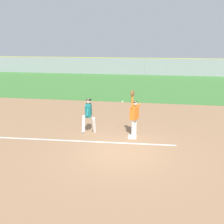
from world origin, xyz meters
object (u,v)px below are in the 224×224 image
Objects in this scene: parked_car_blue at (101,66)px; parked_car_green at (188,68)px; first_base at (132,137)px; parked_car_silver at (141,66)px; baseball at (122,102)px; fielder at (134,114)px; runner at (89,113)px.

parked_car_blue is 12.35m from parked_car_green.
first_base is 0.08× the size of parked_car_green.
parked_car_silver is at bearing 177.01° from parked_car_green.
baseball is 26.80m from parked_car_blue.
fielder is at bearing -11.99° from baseball.
first_base is 0.17× the size of fielder.
baseball is (1.66, -0.01, 0.65)m from runner.
baseball is (-0.57, 0.12, 0.53)m from fielder.
runner is 23.24× the size of baseball.
fielder is at bearing -7.15° from runner.
baseball reaches higher than parked_car_green.
fielder is at bearing 76.74° from first_base.
parked_car_green is at bearing -3.02° from parked_car_blue.
parked_car_green is (5.40, 25.75, 0.63)m from first_base.
parked_car_green is at bearing 78.16° from first_base.
runner is at bearing -79.94° from parked_car_blue.
parked_car_green is (5.92, 25.42, -0.98)m from baseball.
first_base is 0.09× the size of parked_car_blue.
runner is 0.38× the size of parked_car_green.
runner is (-2.23, 0.13, -0.12)m from fielder.
fielder is 2.24m from runner.
parked_car_blue is at bearing 104.76° from first_base.
parked_car_green is (5.35, 25.54, -0.45)m from fielder.
parked_car_blue reaches higher than first_base.
parked_car_silver is 0.98× the size of parked_car_green.
parked_car_blue is 5.92m from parked_car_silver.
baseball is at bearing -76.46° from parked_car_blue.
fielder is at bearing -98.18° from parked_car_green.
parked_car_blue and parked_car_green have the same top height.
fielder reaches higher than parked_car_green.
first_base is 1.10m from fielder.
baseball is at bearing -99.47° from parked_car_green.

